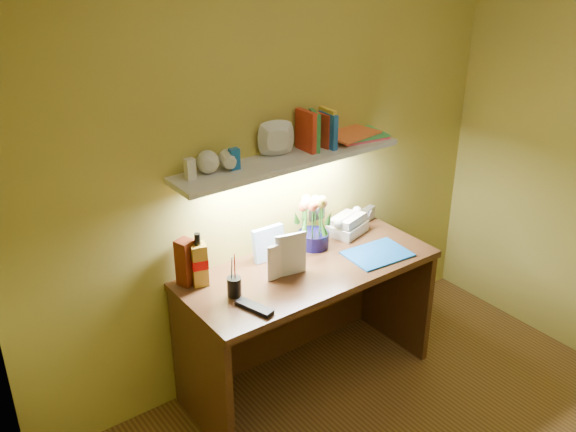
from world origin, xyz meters
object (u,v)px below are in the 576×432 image
object	(u,v)px
whisky_bottle	(199,259)
telephone	(347,223)
desk_clock	(369,213)
flower_bouquet	(314,222)
desk	(308,325)

from	to	relation	value
whisky_bottle	telephone	bearing A→B (deg)	-0.50
telephone	desk_clock	world-z (taller)	telephone
whisky_bottle	flower_bouquet	bearing A→B (deg)	-1.70
telephone	whisky_bottle	world-z (taller)	whisky_bottle
desk	whisky_bottle	size ratio (longest dim) A/B	4.91
desk	desk_clock	size ratio (longest dim) A/B	16.81
flower_bouquet	whisky_bottle	bearing A→B (deg)	178.30
flower_bouquet	desk_clock	bearing A→B (deg)	8.37
telephone	whisky_bottle	size ratio (longest dim) A/B	0.76
desk	desk_clock	bearing A→B (deg)	20.17
flower_bouquet	whisky_bottle	xyz separation A→B (m)	(-0.71, 0.02, -0.01)
telephone	whisky_bottle	xyz separation A→B (m)	(-0.97, 0.01, 0.08)
flower_bouquet	telephone	bearing A→B (deg)	2.80
telephone	whisky_bottle	bearing A→B (deg)	162.99
flower_bouquet	desk_clock	xyz separation A→B (m)	(0.48, 0.07, -0.11)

